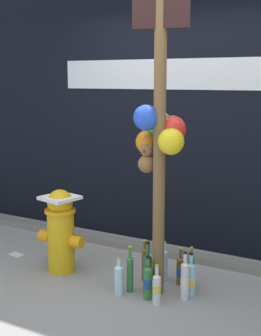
{
  "coord_description": "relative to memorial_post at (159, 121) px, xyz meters",
  "views": [
    {
      "loc": [
        1.9,
        -3.14,
        1.79
      ],
      "look_at": [
        -0.04,
        0.31,
        1.05
      ],
      "focal_mm": 51.36,
      "sensor_mm": 36.0,
      "label": 1
    }
  ],
  "objects": [
    {
      "name": "bottle_4",
      "position": [
        -0.24,
        -0.24,
        -1.31
      ],
      "size": [
        0.08,
        0.08,
        0.33
      ],
      "color": "#B2DBEA",
      "rests_on": "ground_plane"
    },
    {
      "name": "bottle_2",
      "position": [
        -0.03,
        -0.11,
        -1.34
      ],
      "size": [
        0.08,
        0.08,
        0.29
      ],
      "color": "#337038",
      "rests_on": "ground_plane"
    },
    {
      "name": "litter_3",
      "position": [
        -1.64,
        0.03,
        -1.45
      ],
      "size": [
        0.18,
        0.13,
        0.01
      ],
      "primitive_type": "cube",
      "rotation": [
        0.0,
        0.0,
        2.93
      ],
      "color": "silver",
      "rests_on": "ground_plane"
    },
    {
      "name": "bottle_1",
      "position": [
        0.26,
        0.13,
        -1.29
      ],
      "size": [
        0.06,
        0.06,
        0.39
      ],
      "color": "#337038",
      "rests_on": "ground_plane"
    },
    {
      "name": "bottle_5",
      "position": [
        0.01,
        -0.2,
        -1.3
      ],
      "size": [
        0.07,
        0.07,
        0.37
      ],
      "color": "#337038",
      "rests_on": "ground_plane"
    },
    {
      "name": "bottle_8",
      "position": [
        0.29,
        0.04,
        -1.3
      ],
      "size": [
        0.08,
        0.08,
        0.37
      ],
      "color": "#93CCE0",
      "rests_on": "ground_plane"
    },
    {
      "name": "bottle_6",
      "position": [
        -0.1,
        0.0,
        -1.29
      ],
      "size": [
        0.07,
        0.07,
        0.41
      ],
      "color": "#337038",
      "rests_on": "ground_plane"
    },
    {
      "name": "bottle_11",
      "position": [
        -0.18,
        0.11,
        -1.29
      ],
      "size": [
        0.06,
        0.06,
        0.38
      ],
      "color": "brown",
      "rests_on": "ground_plane"
    },
    {
      "name": "litter_2",
      "position": [
        -0.41,
        0.72,
        -1.45
      ],
      "size": [
        0.14,
        0.12,
        0.01
      ],
      "primitive_type": "cube",
      "rotation": [
        0.0,
        0.0,
        2.15
      ],
      "color": "#8C99B2",
      "rests_on": "ground_plane"
    },
    {
      "name": "bottle_3",
      "position": [
        -0.04,
        0.22,
        -1.3
      ],
      "size": [
        0.06,
        0.06,
        0.38
      ],
      "color": "#B2DBEA",
      "rests_on": "ground_plane"
    },
    {
      "name": "memorial_post",
      "position": [
        0.0,
        0.0,
        0.0
      ],
      "size": [
        0.51,
        0.42,
        2.53
      ],
      "color": "brown",
      "rests_on": "ground_plane"
    },
    {
      "name": "bottle_9",
      "position": [
        0.13,
        0.2,
        -1.32
      ],
      "size": [
        0.07,
        0.07,
        0.34
      ],
      "color": "brown",
      "rests_on": "ground_plane"
    },
    {
      "name": "building_wall",
      "position": [
        -0.2,
        1.21,
        0.3
      ],
      "size": [
        10.0,
        0.21,
        3.51
      ],
      "color": "black",
      "rests_on": "ground_plane"
    },
    {
      "name": "bottle_0",
      "position": [
        0.27,
        -0.05,
        -1.29
      ],
      "size": [
        0.07,
        0.07,
        0.41
      ],
      "color": "silver",
      "rests_on": "ground_plane"
    },
    {
      "name": "bottle_10",
      "position": [
        0.11,
        -0.25,
        -1.32
      ],
      "size": [
        0.07,
        0.07,
        0.33
      ],
      "color": "silver",
      "rests_on": "ground_plane"
    },
    {
      "name": "ground_plane",
      "position": [
        -0.2,
        -0.35,
        -1.45
      ],
      "size": [
        14.0,
        14.0,
        0.0
      ],
      "primitive_type": "plane",
      "color": "gray"
    },
    {
      "name": "curb_strip",
      "position": [
        -0.2,
        0.77,
        -1.41
      ],
      "size": [
        8.0,
        0.12,
        0.08
      ],
      "primitive_type": "cube",
      "color": "slate",
      "rests_on": "ground_plane"
    },
    {
      "name": "fire_hydrant",
      "position": [
        -0.97,
        -0.07,
        -1.04
      ],
      "size": [
        0.48,
        0.36,
        0.79
      ],
      "color": "gold",
      "rests_on": "ground_plane"
    },
    {
      "name": "bottle_7",
      "position": [
        -0.19,
        -0.15,
        -1.28
      ],
      "size": [
        0.06,
        0.06,
        0.41
      ],
      "color": "#337038",
      "rests_on": "ground_plane"
    }
  ]
}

